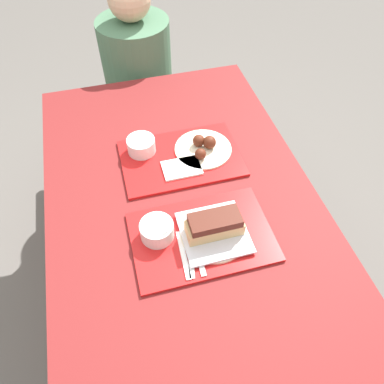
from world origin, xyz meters
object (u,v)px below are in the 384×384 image
(tray_near, at_px, (202,237))
(brisket_sandwich_plate, at_px, (214,229))
(tray_far, at_px, (181,158))
(bowl_coleslaw_near, at_px, (157,230))
(wings_plate_far, at_px, (203,147))
(bowl_coleslaw_far, at_px, (141,145))
(person_seated_across, at_px, (137,62))

(tray_near, xyz_separation_m, brisket_sandwich_plate, (0.04, -0.01, 0.04))
(brisket_sandwich_plate, bearing_deg, tray_near, 171.01)
(tray_far, bearing_deg, brisket_sandwich_plate, -87.24)
(bowl_coleslaw_near, distance_m, wings_plate_far, 0.42)
(tray_far, bearing_deg, bowl_coleslaw_near, -115.87)
(bowl_coleslaw_near, relative_size, brisket_sandwich_plate, 0.49)
(tray_far, height_order, brisket_sandwich_plate, brisket_sandwich_plate)
(tray_near, bearing_deg, tray_far, 86.77)
(tray_far, distance_m, bowl_coleslaw_far, 0.16)
(tray_near, distance_m, bowl_coleslaw_near, 0.15)
(tray_far, distance_m, brisket_sandwich_plate, 0.37)
(tray_near, bearing_deg, person_seated_across, 91.13)
(bowl_coleslaw_near, relative_size, bowl_coleslaw_far, 1.00)
(brisket_sandwich_plate, xyz_separation_m, person_seated_across, (-0.06, 1.15, -0.09))
(tray_far, relative_size, person_seated_across, 0.63)
(brisket_sandwich_plate, bearing_deg, wings_plate_far, 78.90)
(brisket_sandwich_plate, bearing_deg, bowl_coleslaw_near, 166.12)
(tray_near, bearing_deg, brisket_sandwich_plate, -8.99)
(tray_near, bearing_deg, bowl_coleslaw_far, 105.09)
(bowl_coleslaw_near, bearing_deg, tray_near, -15.21)
(tray_far, height_order, person_seated_across, person_seated_across)
(bowl_coleslaw_far, bearing_deg, brisket_sandwich_plate, -70.57)
(bowl_coleslaw_near, distance_m, brisket_sandwich_plate, 0.18)
(tray_near, relative_size, wings_plate_far, 2.04)
(bowl_coleslaw_far, distance_m, wings_plate_far, 0.23)
(tray_far, relative_size, wings_plate_far, 2.04)
(bowl_coleslaw_near, xyz_separation_m, brisket_sandwich_plate, (0.17, -0.04, 0.00))
(bowl_coleslaw_far, bearing_deg, person_seated_across, 82.58)
(person_seated_across, bearing_deg, tray_far, -86.88)
(tray_far, distance_m, person_seated_across, 0.79)
(brisket_sandwich_plate, bearing_deg, tray_far, 92.76)
(bowl_coleslaw_near, height_order, person_seated_across, person_seated_across)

